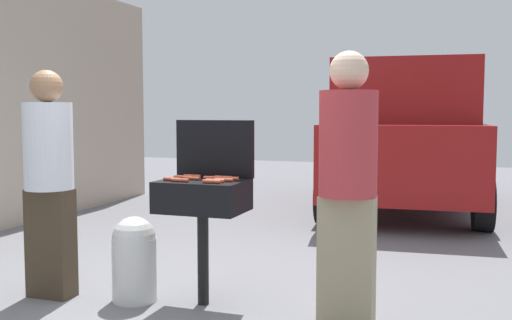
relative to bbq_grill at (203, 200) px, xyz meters
name	(u,v)px	position (x,y,z in m)	size (l,w,h in m)	color
ground_plane	(162,305)	(-0.27, -0.12, -0.75)	(24.00, 24.00, 0.00)	slate
bbq_grill	(203,200)	(0.00, 0.00, 0.00)	(0.60, 0.44, 0.89)	black
grill_lid_open	(215,149)	(0.00, 0.22, 0.35)	(0.60, 0.05, 0.42)	black
hot_dog_0	(223,178)	(0.11, 0.11, 0.15)	(0.03, 0.03, 0.13)	#AD4228
hot_dog_1	(180,180)	(-0.11, -0.14, 0.15)	(0.03, 0.03, 0.13)	#B74C33
hot_dog_2	(191,178)	(-0.08, -0.01, 0.15)	(0.03, 0.03, 0.13)	#B74C33
hot_dog_3	(230,178)	(0.18, 0.08, 0.15)	(0.03, 0.03, 0.13)	#B74C33
hot_dog_4	(183,177)	(-0.17, 0.04, 0.15)	(0.03, 0.03, 0.13)	#C6593D
hot_dog_5	(224,180)	(0.18, -0.03, 0.15)	(0.03, 0.03, 0.13)	#AD4228
hot_dog_6	(192,176)	(-0.13, 0.11, 0.15)	(0.03, 0.03, 0.13)	#B74C33
hot_dog_7	(172,179)	(-0.18, -0.11, 0.15)	(0.03, 0.03, 0.13)	#AD4228
hot_dog_8	(212,182)	(0.13, -0.14, 0.15)	(0.03, 0.03, 0.13)	#B74C33
hot_dog_9	(215,181)	(0.13, -0.09, 0.15)	(0.03, 0.03, 0.13)	#C6593D
hot_dog_10	(213,178)	(0.05, 0.07, 0.15)	(0.03, 0.03, 0.13)	#C6593D
propane_tank	(134,257)	(-0.50, -0.10, -0.43)	(0.32, 0.32, 0.62)	silver
person_left	(49,175)	(-1.14, -0.21, 0.16)	(0.35, 0.35, 1.67)	#3F3323
person_right	(348,179)	(1.04, -0.09, 0.20)	(0.37, 0.37, 1.75)	gray
parked_minivan	(405,136)	(0.93, 4.85, 0.28)	(2.30, 4.53, 2.02)	maroon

